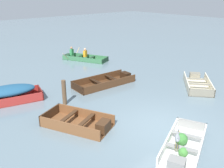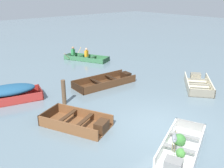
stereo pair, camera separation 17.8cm
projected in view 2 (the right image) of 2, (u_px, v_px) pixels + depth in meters
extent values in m
plane|color=slate|center=(160.00, 128.00, 9.10)|extent=(80.00, 80.00, 0.00)
cube|color=white|center=(182.00, 149.00, 7.84)|extent=(2.81, 1.95, 0.04)
cube|color=white|center=(199.00, 149.00, 7.57)|extent=(2.44, 1.03, 0.37)
cube|color=white|center=(166.00, 140.00, 8.00)|extent=(2.44, 1.03, 0.37)
cube|color=gray|center=(190.00, 126.00, 8.85)|extent=(0.44, 0.99, 0.37)
cube|color=gray|center=(173.00, 165.00, 6.84)|extent=(0.51, 0.57, 0.33)
cube|color=gray|center=(180.00, 148.00, 7.42)|extent=(0.51, 0.94, 0.04)
cube|color=gray|center=(185.00, 136.00, 8.08)|extent=(0.51, 0.94, 0.04)
sphere|color=#428438|center=(181.00, 153.00, 7.38)|extent=(0.28, 0.28, 0.28)
sphere|color=#387533|center=(180.00, 140.00, 7.92)|extent=(0.39, 0.39, 0.39)
cube|color=#4C2D19|center=(104.00, 84.00, 13.26)|extent=(3.41, 1.48, 0.04)
cube|color=#4C2D19|center=(98.00, 78.00, 13.65)|extent=(3.32, 0.30, 0.39)
cube|color=#4C2D19|center=(111.00, 84.00, 12.76)|extent=(3.32, 0.30, 0.39)
cube|color=black|center=(77.00, 88.00, 12.29)|extent=(0.14, 1.23, 0.39)
cube|color=black|center=(126.00, 76.00, 14.02)|extent=(0.40, 0.58, 0.35)
cube|color=black|center=(112.00, 78.00, 13.45)|extent=(0.24, 1.14, 0.04)
cube|color=black|center=(96.00, 81.00, 12.89)|extent=(0.24, 1.14, 0.04)
cube|color=brown|center=(76.00, 125.00, 9.24)|extent=(2.14, 2.78, 0.04)
cube|color=brown|center=(84.00, 114.00, 9.67)|extent=(1.06, 2.30, 0.41)
cube|color=brown|center=(67.00, 128.00, 8.67)|extent=(1.06, 2.30, 0.41)
cube|color=#3F2716|center=(49.00, 114.00, 9.66)|extent=(1.15, 0.55, 0.41)
cube|color=#3F2716|center=(102.00, 126.00, 8.74)|extent=(0.65, 0.56, 0.37)
cube|color=#3F2716|center=(84.00, 120.00, 8.99)|extent=(1.10, 0.61, 0.04)
cube|color=#3F2716|center=(67.00, 116.00, 9.28)|extent=(1.10, 0.61, 0.04)
cube|color=beige|center=(198.00, 87.00, 12.88)|extent=(2.87, 2.62, 0.04)
cube|color=beige|center=(187.00, 83.00, 12.91)|extent=(2.17, 1.73, 0.40)
cube|color=beige|center=(210.00, 85.00, 12.71)|extent=(2.17, 1.73, 0.40)
cube|color=gray|center=(202.00, 94.00, 11.58)|extent=(0.77, 0.96, 0.40)
cube|color=gray|center=(196.00, 76.00, 13.89)|extent=(0.61, 0.64, 0.36)
cube|color=gray|center=(198.00, 79.00, 13.15)|extent=(0.80, 0.95, 0.04)
cube|color=gray|center=(200.00, 85.00, 12.40)|extent=(0.80, 0.95, 0.04)
cube|color=#AD2D28|center=(10.00, 101.00, 11.28)|extent=(3.02, 1.79, 0.04)
cube|color=#AD2D28|center=(11.00, 101.00, 10.77)|extent=(2.75, 0.76, 0.40)
cube|color=#AD2D28|center=(8.00, 93.00, 11.66)|extent=(2.75, 0.76, 0.40)
cube|color=maroon|center=(41.00, 92.00, 11.79)|extent=(0.33, 1.09, 0.40)
cube|color=maroon|center=(19.00, 93.00, 11.36)|extent=(0.41, 1.02, 0.04)
ellipsoid|color=navy|center=(8.00, 90.00, 11.10)|extent=(2.51, 1.61, 0.45)
cube|color=#387047|center=(87.00, 60.00, 17.99)|extent=(2.28, 3.34, 0.04)
cube|color=#387047|center=(83.00, 60.00, 17.52)|extent=(1.39, 2.93, 0.32)
cube|color=#387047|center=(90.00, 56.00, 18.36)|extent=(1.39, 2.93, 0.32)
cube|color=#1E3D27|center=(106.00, 60.00, 17.33)|extent=(0.96, 0.48, 0.32)
cube|color=#1E3D27|center=(70.00, 56.00, 18.48)|extent=(0.57, 0.52, 0.29)
cube|color=#1E3D27|center=(81.00, 56.00, 18.09)|extent=(0.91, 0.53, 0.04)
cube|color=#1E3D27|center=(92.00, 58.00, 17.72)|extent=(0.91, 0.53, 0.04)
cube|color=orange|center=(86.00, 54.00, 17.83)|extent=(0.33, 0.28, 0.44)
sphere|color=tan|center=(86.00, 49.00, 17.71)|extent=(0.18, 0.18, 0.18)
cube|color=#338C4C|center=(73.00, 52.00, 18.26)|extent=(0.33, 0.28, 0.44)
sphere|color=#9E7051|center=(73.00, 48.00, 18.15)|extent=(0.18, 0.18, 0.18)
cylinder|color=tan|center=(67.00, 56.00, 17.60)|extent=(0.60, 0.31, 0.55)
cylinder|color=tan|center=(79.00, 51.00, 18.99)|extent=(0.60, 0.31, 0.55)
cylinder|color=olive|center=(175.00, 147.00, 6.94)|extent=(0.02, 0.02, 0.35)
cylinder|color=olive|center=(172.00, 146.00, 6.95)|extent=(0.02, 0.02, 0.35)
ellipsoid|color=#93999E|center=(174.00, 138.00, 6.85)|extent=(0.34, 0.30, 0.18)
cylinder|color=#93999E|center=(175.00, 134.00, 6.66)|extent=(0.12, 0.10, 0.28)
ellipsoid|color=#93999E|center=(176.00, 130.00, 6.57)|extent=(0.12, 0.11, 0.06)
cone|color=gold|center=(176.00, 131.00, 6.50)|extent=(0.09, 0.08, 0.02)
cylinder|color=brown|center=(64.00, 92.00, 10.82)|extent=(0.18, 0.18, 1.11)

